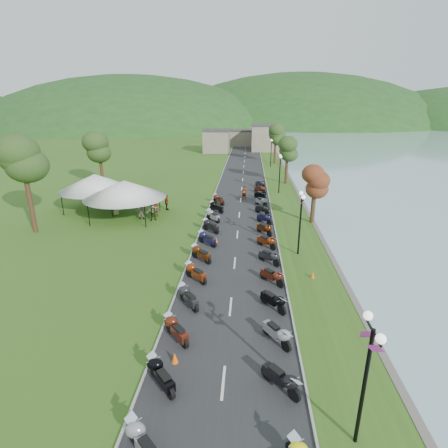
{
  "coord_description": "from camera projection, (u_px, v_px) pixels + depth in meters",
  "views": [
    {
      "loc": [
        0.88,
        -8.05,
        11.6
      ],
      "look_at": [
        -1.18,
        21.2,
        1.3
      ],
      "focal_mm": 28.0,
      "sensor_mm": 36.0,
      "label": 1
    }
  ],
  "objects": [
    {
      "name": "pedestrian_c",
      "position": [
        141.0,
        214.0,
        38.15
      ],
      "size": [
        0.65,
        1.09,
        1.58
      ],
      "primitive_type": "imported",
      "rotation": [
        0.0,
        0.0,
        4.95
      ],
      "color": "slate",
      "rests_on": "ground"
    },
    {
      "name": "tree_lakeside",
      "position": [
        315.0,
        190.0,
        34.36
      ],
      "size": [
        2.4,
        2.4,
        6.66
      ],
      "primitive_type": null,
      "color": "#365320",
      "rests_on": "ground"
    },
    {
      "name": "moto_row_right",
      "position": [
        265.0,
        229.0,
        32.12
      ],
      "size": [
        2.6,
        39.37,
        1.1
      ],
      "primitive_type": null,
      "color": "#331411",
      "rests_on": "ground"
    },
    {
      "name": "moto_row_left",
      "position": [
        199.0,
        263.0,
        25.24
      ],
      "size": [
        2.6,
        37.13,
        1.1
      ],
      "primitive_type": null,
      "color": "#331411",
      "rests_on": "ground"
    },
    {
      "name": "pedestrian_b",
      "position": [
        141.0,
        219.0,
        36.55
      ],
      "size": [
        0.88,
        0.59,
        1.67
      ],
      "primitive_type": "imported",
      "rotation": [
        0.0,
        0.0,
        3.33
      ],
      "color": "slate",
      "rests_on": "ground"
    },
    {
      "name": "far_building",
      "position": [
        238.0,
        139.0,
        90.78
      ],
      "size": [
        18.0,
        16.0,
        5.0
      ],
      "primitive_type": "cube",
      "color": "gray",
      "rests_on": "ground"
    },
    {
      "name": "traffic_cone_near",
      "position": [
        175.0,
        358.0,
        16.33
      ],
      "size": [
        0.35,
        0.35,
        0.55
      ],
      "primitive_type": "cone",
      "color": "#F2590C",
      "rests_on": "ground"
    },
    {
      "name": "vendor_tent_main",
      "position": [
        126.0,
        199.0,
        36.25
      ],
      "size": [
        5.63,
        5.63,
        4.0
      ],
      "primitive_type": null,
      "color": "silver",
      "rests_on": "ground"
    },
    {
      "name": "hills_backdrop",
      "position": [
        248.0,
        123.0,
        199.71
      ],
      "size": [
        360.0,
        120.0,
        76.0
      ],
      "primitive_type": null,
      "color": "#285621",
      "rests_on": "ground"
    },
    {
      "name": "tree_park_left",
      "position": [
        25.0,
        174.0,
        31.1
      ],
      "size": [
        3.98,
        3.98,
        11.06
      ],
      "primitive_type": null,
      "color": "#365320",
      "rests_on": "ground"
    },
    {
      "name": "road",
      "position": [
        242.0,
        189.0,
        49.12
      ],
      "size": [
        7.0,
        120.0,
        0.02
      ],
      "primitive_type": "cube",
      "color": "#29292C",
      "rests_on": "ground"
    },
    {
      "name": "vendor_tent_side",
      "position": [
        96.0,
        192.0,
        39.38
      ],
      "size": [
        5.39,
        5.39,
        4.0
      ],
      "primitive_type": null,
      "color": "silver",
      "rests_on": "ground"
    },
    {
      "name": "streetlamp_near",
      "position": [
        364.0,
        387.0,
        11.79
      ],
      "size": [
        1.4,
        1.4,
        5.0
      ],
      "primitive_type": null,
      "color": "black",
      "rests_on": "ground"
    },
    {
      "name": "pedestrian_a",
      "position": [
        156.0,
        217.0,
        37.29
      ],
      "size": [
        0.76,
        0.67,
        1.72
      ],
      "primitive_type": "imported",
      "rotation": [
        0.0,
        0.0,
        0.41
      ],
      "color": "slate",
      "rests_on": "ground"
    }
  ]
}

